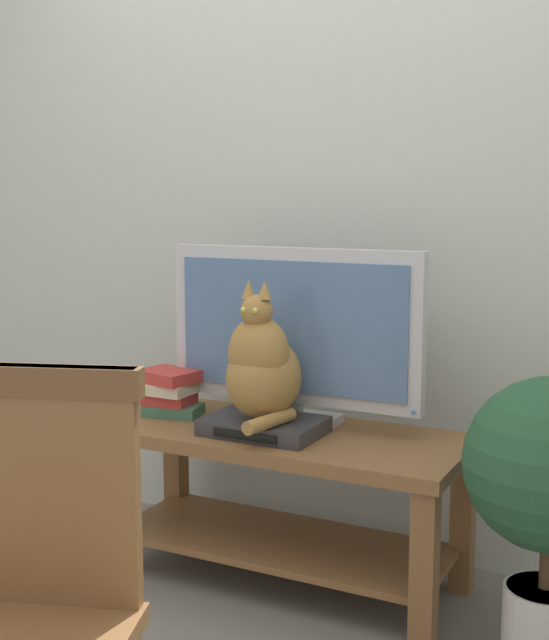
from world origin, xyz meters
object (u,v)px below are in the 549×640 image
at_px(tv, 293,332).
at_px(cat, 262,368).
at_px(media_box, 264,426).
at_px(book_stack, 170,391).
at_px(tv_stand, 281,477).
at_px(wooden_chair, 14,592).

xyz_separation_m(tv, cat, (-0.03, -0.16, -0.09)).
relative_size(media_box, book_stack, 1.61).
bearing_deg(media_box, book_stack, 171.15).
height_order(tv, cat, tv).
bearing_deg(tv_stand, book_stack, 179.47).
height_order(cat, wooden_chair, cat).
relative_size(tv_stand, media_box, 3.26).
bearing_deg(book_stack, tv_stand, -0.53).
xyz_separation_m(media_box, wooden_chair, (0.13, -1.26, 0.01)).
bearing_deg(book_stack, media_box, -8.85).
bearing_deg(cat, media_box, 94.56).
height_order(tv, wooden_chair, tv).
bearing_deg(media_box, cat, -85.44).
xyz_separation_m(tv, book_stack, (-0.44, -0.08, -0.23)).
bearing_deg(cat, book_stack, 169.31).
bearing_deg(media_box, tv, 77.00).
xyz_separation_m(tv_stand, wooden_chair, (0.10, -1.32, 0.19)).
bearing_deg(tv, tv_stand, -90.02).
bearing_deg(tv, wooden_chair, -85.94).
relative_size(tv, wooden_chair, 0.93).
bearing_deg(tv, book_stack, -169.22).
bearing_deg(book_stack, tv, 10.78).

